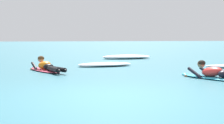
{
  "coord_description": "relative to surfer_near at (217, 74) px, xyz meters",
  "views": [
    {
      "loc": [
        -1.21,
        -7.35,
        1.18
      ],
      "look_at": [
        0.96,
        4.12,
        0.38
      ],
      "focal_mm": 62.08,
      "sensor_mm": 36.0,
      "label": 1
    }
  ],
  "objects": [
    {
      "name": "surfer_far",
      "position": [
        -4.44,
        3.17,
        -0.0
      ],
      "size": [
        1.27,
        2.6,
        0.53
      ],
      "color": "#E54C66",
      "rests_on": "ground"
    },
    {
      "name": "whitewater_mid_right",
      "position": [
        -0.32,
        9.45,
        -0.04
      ],
      "size": [
        2.59,
        1.34,
        0.21
      ],
      "color": "white",
      "rests_on": "ground"
    },
    {
      "name": "whitewater_mid_left",
      "position": [
        -2.19,
        4.98,
        -0.07
      ],
      "size": [
        2.33,
        1.46,
        0.15
      ],
      "color": "white",
      "rests_on": "ground"
    },
    {
      "name": "ground_plane",
      "position": [
        -3.46,
        7.74,
        -0.14
      ],
      "size": [
        120.0,
        120.0,
        0.0
      ],
      "primitive_type": "plane",
      "color": "#2D6B7A"
    },
    {
      "name": "surfer_near",
      "position": [
        0.0,
        0.0,
        0.0
      ],
      "size": [
        1.38,
        2.64,
        0.55
      ],
      "color": "#2DB2D1",
      "rests_on": "ground"
    }
  ]
}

